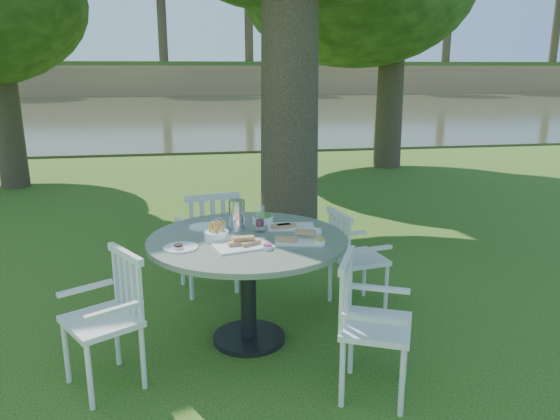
{
  "coord_description": "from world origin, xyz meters",
  "views": [
    {
      "loc": [
        -0.79,
        -4.35,
        2.06
      ],
      "look_at": [
        0.0,
        0.2,
        0.85
      ],
      "focal_mm": 35.0,
      "sensor_mm": 36.0,
      "label": 1
    }
  ],
  "objects": [
    {
      "name": "river",
      "position": [
        0.0,
        23.0,
        0.0
      ],
      "size": [
        100.0,
        28.0,
        0.12
      ],
      "primitive_type": "cube",
      "color": "#32341F",
      "rests_on": "ground"
    },
    {
      "name": "chair_ne",
      "position": [
        0.56,
        -0.07,
        0.52
      ],
      "size": [
        0.49,
        0.51,
        0.88
      ],
      "rotation": [
        0.0,
        0.0,
        -4.53
      ],
      "color": "silver",
      "rests_on": "ground"
    },
    {
      "name": "chair_se",
      "position": [
        0.27,
        -1.32,
        0.54
      ],
      "size": [
        0.59,
        0.6,
        0.92
      ],
      "rotation": [
        0.0,
        0.0,
        1.14
      ],
      "color": "silver",
      "rests_on": "ground"
    },
    {
      "name": "chair_nw",
      "position": [
        -0.6,
        0.48,
        0.57
      ],
      "size": [
        0.57,
        0.55,
        0.97
      ],
      "rotation": [
        0.0,
        0.0,
        -2.94
      ],
      "color": "silver",
      "rests_on": "ground"
    },
    {
      "name": "tableware",
      "position": [
        -0.39,
        -0.43,
        0.89
      ],
      "size": [
        1.18,
        0.84,
        0.25
      ],
      "color": "white",
      "rests_on": "table"
    },
    {
      "name": "table",
      "position": [
        -0.37,
        -0.51,
        0.69
      ],
      "size": [
        1.48,
        1.48,
        0.84
      ],
      "color": "black",
      "rests_on": "ground"
    },
    {
      "name": "chair_sw",
      "position": [
        -1.3,
        -0.92,
        0.53
      ],
      "size": [
        0.6,
        0.61,
        0.9
      ],
      "rotation": [
        0.0,
        0.0,
        -1.03
      ],
      "color": "silver",
      "rests_on": "ground"
    },
    {
      "name": "ground",
      "position": [
        0.0,
        0.0,
        0.0
      ],
      "size": [
        140.0,
        140.0,
        0.0
      ],
      "primitive_type": "plane",
      "color": "#20410D",
      "rests_on": "ground"
    }
  ]
}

